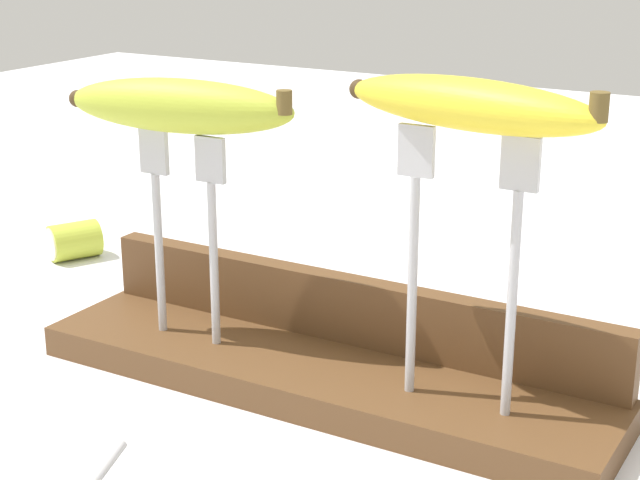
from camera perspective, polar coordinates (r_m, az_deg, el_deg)
name	(u,v)px	position (r m, az deg, el deg)	size (l,w,h in m)	color
ground_plane	(320,390)	(0.81, 0.00, -8.44)	(3.00, 3.00, 0.00)	silver
wooden_board	(320,376)	(0.81, 0.00, -7.64)	(0.47, 0.12, 0.03)	brown
board_backstop	(350,309)	(0.83, 1.68, -3.90)	(0.46, 0.02, 0.05)	brown
fork_stand_left	(184,217)	(0.82, -7.63, 1.29)	(0.08, 0.01, 0.17)	#B2B2B7
fork_stand_right	(463,246)	(0.70, 8.03, -0.34)	(0.10, 0.01, 0.20)	#B2B2B7
banana_raised_left	(179,106)	(0.80, -7.89, 7.47)	(0.20, 0.07, 0.04)	#B2C138
banana_raised_right	(469,104)	(0.68, 8.38, 7.56)	(0.20, 0.08, 0.04)	yellow
banana_chunk_far	(73,241)	(1.14, -13.68, -0.04)	(0.06, 0.07, 0.04)	#B2C138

